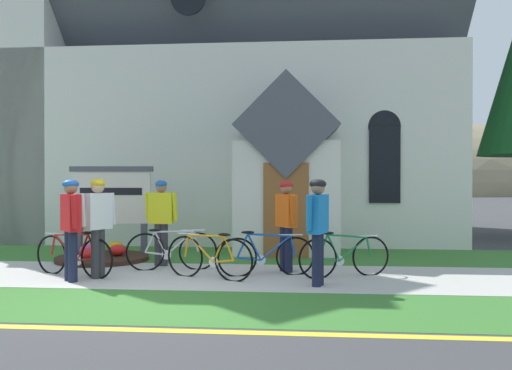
# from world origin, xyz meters

# --- Properties ---
(ground) EXTENTS (140.00, 140.00, 0.00)m
(ground) POSITION_xyz_m (0.00, 4.00, 0.00)
(ground) COLOR #3D3D3F
(sidewalk_slab) EXTENTS (32.00, 2.53, 0.01)m
(sidewalk_slab) POSITION_xyz_m (-0.55, 1.92, 0.01)
(sidewalk_slab) COLOR #B7B5AD
(sidewalk_slab) RESTS_ON ground
(grass_verge) EXTENTS (32.00, 1.93, 0.01)m
(grass_verge) POSITION_xyz_m (-0.55, -0.30, 0.00)
(grass_verge) COLOR #38722D
(grass_verge) RESTS_ON ground
(church_lawn) EXTENTS (24.00, 2.65, 0.01)m
(church_lawn) POSITION_xyz_m (-0.55, 4.51, 0.00)
(church_lawn) COLOR #38722D
(church_lawn) RESTS_ON ground
(curb_paint_stripe) EXTENTS (28.00, 0.16, 0.01)m
(curb_paint_stripe) POSITION_xyz_m (-0.55, -1.42, 0.00)
(curb_paint_stripe) COLOR yellow
(curb_paint_stripe) RESTS_ON ground
(church_building) EXTENTS (14.60, 9.86, 14.36)m
(church_building) POSITION_xyz_m (-1.18, 9.52, 4.85)
(church_building) COLOR silver
(church_building) RESTS_ON ground
(church_sign) EXTENTS (1.86, 0.24, 2.02)m
(church_sign) POSITION_xyz_m (-1.89, 3.99, 1.31)
(church_sign) COLOR #474C56
(church_sign) RESTS_ON ground
(flower_bed) EXTENTS (1.94, 1.94, 0.34)m
(flower_bed) POSITION_xyz_m (-1.89, 3.48, 0.09)
(flower_bed) COLOR #382319
(flower_bed) RESTS_ON ground
(bicycle_silver) EXTENTS (1.70, 0.36, 0.81)m
(bicycle_silver) POSITION_xyz_m (-0.14, 2.45, 0.38)
(bicycle_silver) COLOR black
(bicycle_silver) RESTS_ON ground
(bicycle_blue) EXTENTS (1.64, 0.66, 0.83)m
(bicycle_blue) POSITION_xyz_m (3.07, 2.02, 0.38)
(bicycle_blue) COLOR black
(bicycle_blue) RESTS_ON ground
(bicycle_yellow) EXTENTS (1.72, 0.43, 0.83)m
(bicycle_yellow) POSITION_xyz_m (1.69, 2.01, 0.37)
(bicycle_yellow) COLOR black
(bicycle_yellow) RESTS_ON ground
(bicycle_black) EXTENTS (1.62, 0.68, 0.83)m
(bicycle_black) POSITION_xyz_m (0.72, 1.64, 0.38)
(bicycle_black) COLOR black
(bicycle_black) RESTS_ON ground
(bicycle_red) EXTENTS (1.70, 0.67, 0.83)m
(bicycle_red) POSITION_xyz_m (-1.72, 1.70, 0.38)
(bicycle_red) COLOR black
(bicycle_red) RESTS_ON ground
(cyclist_in_white_jersey) EXTENTS (0.67, 0.28, 1.71)m
(cyclist_in_white_jersey) POSITION_xyz_m (-0.46, 2.89, 1.01)
(cyclist_in_white_jersey) COLOR #2D2D33
(cyclist_in_white_jersey) RESTS_ON ground
(cyclist_in_yellow_jersey) EXTENTS (0.48, 0.61, 1.72)m
(cyclist_in_yellow_jersey) POSITION_xyz_m (-1.55, 1.20, 1.02)
(cyclist_in_yellow_jersey) COLOR #191E38
(cyclist_in_yellow_jersey) RESTS_ON ground
(cyclist_in_blue_jersey) EXTENTS (0.44, 0.65, 1.74)m
(cyclist_in_blue_jersey) POSITION_xyz_m (-1.21, 1.53, 1.03)
(cyclist_in_blue_jersey) COLOR #2D2D33
(cyclist_in_blue_jersey) RESTS_ON ground
(cyclist_in_red_jersey) EXTENTS (0.38, 0.65, 1.73)m
(cyclist_in_red_jersey) POSITION_xyz_m (2.58, 1.19, 1.02)
(cyclist_in_red_jersey) COLOR #191E38
(cyclist_in_red_jersey) RESTS_ON ground
(cyclist_in_orange_jersey) EXTENTS (0.43, 0.77, 1.70)m
(cyclist_in_orange_jersey) POSITION_xyz_m (2.04, 2.43, 1.00)
(cyclist_in_orange_jersey) COLOR #191E38
(cyclist_in_orange_jersey) RESTS_ON ground
(distant_hill) EXTENTS (73.15, 52.79, 22.35)m
(distant_hill) POSITION_xyz_m (9.62, 72.47, 0.00)
(distant_hill) COLOR #847A5B
(distant_hill) RESTS_ON ground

